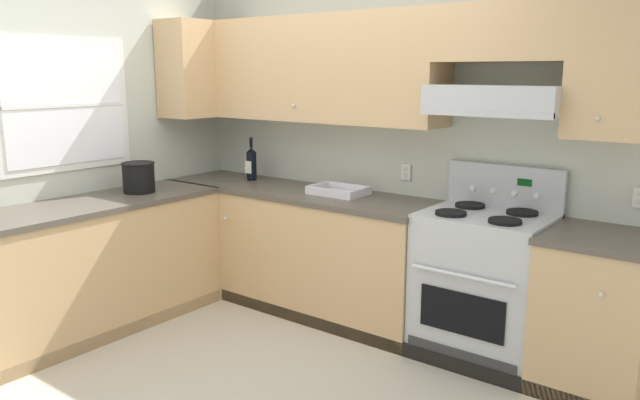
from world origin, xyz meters
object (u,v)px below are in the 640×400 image
(bucket, at_px, (139,177))
(bowl, at_px, (338,192))
(stove, at_px, (483,284))
(wine_bottle, at_px, (251,163))

(bucket, bearing_deg, bowl, 34.73)
(bowl, distance_m, bucket, 1.47)
(bowl, height_order, bucket, bucket)
(stove, bearing_deg, bowl, 178.19)
(wine_bottle, bearing_deg, bowl, -3.61)
(stove, bearing_deg, bucket, -161.20)
(wine_bottle, height_order, bucket, wine_bottle)
(bowl, bearing_deg, wine_bottle, 176.39)
(stove, relative_size, bowl, 3.01)
(bowl, xyz_separation_m, bucket, (-1.21, -0.84, 0.10))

